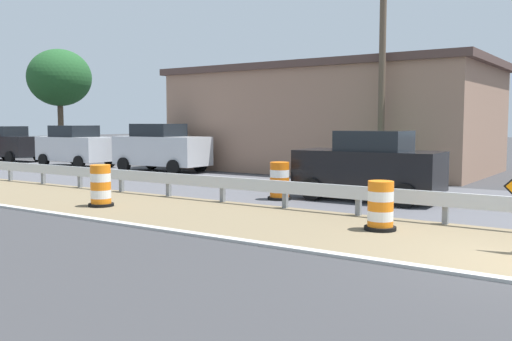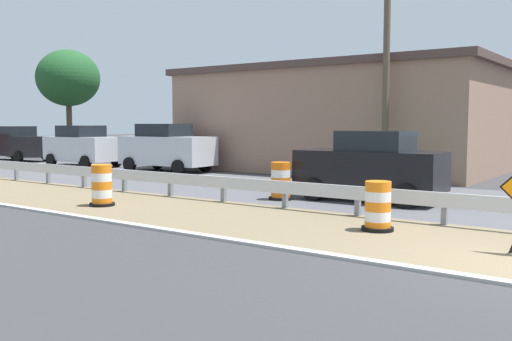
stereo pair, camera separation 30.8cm
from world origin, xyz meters
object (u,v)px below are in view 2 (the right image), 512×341
object	(u,v)px
car_trailing_far_lane	(371,166)
utility_pole_near	(386,55)
car_mid_far_lane	(15,143)
traffic_barrel_mid	(102,187)
car_distant_a	(167,148)
traffic_barrel_close	(281,183)
traffic_barrel_nearest	(378,209)
car_trailing_near_lane	(83,146)

from	to	relation	value
car_trailing_far_lane	utility_pole_near	xyz separation A→B (m)	(4.59, 1.53, 3.62)
car_mid_far_lane	car_trailing_far_lane	world-z (taller)	car_mid_far_lane
traffic_barrel_mid	car_distant_a	size ratio (longest dim) A/B	0.25
car_distant_a	utility_pole_near	size ratio (longest dim) A/B	0.50
traffic_barrel_close	utility_pole_near	world-z (taller)	utility_pole_near
traffic_barrel_nearest	car_trailing_far_lane	world-z (taller)	car_trailing_far_lane
traffic_barrel_close	car_mid_far_lane	size ratio (longest dim) A/B	0.23
traffic_barrel_mid	car_distant_a	bearing A→B (deg)	35.26
car_distant_a	utility_pole_near	distance (m)	10.49
car_trailing_near_lane	car_trailing_far_lane	distance (m)	17.10
traffic_barrel_mid	car_trailing_far_lane	size ratio (longest dim) A/B	0.27
car_mid_far_lane	traffic_barrel_close	bearing A→B (deg)	-14.52
car_trailing_near_lane	car_mid_far_lane	bearing A→B (deg)	177.23
traffic_barrel_nearest	utility_pole_near	bearing A→B (deg)	22.13
traffic_barrel_close	utility_pole_near	bearing A→B (deg)	-6.18
traffic_barrel_close	traffic_barrel_mid	size ratio (longest dim) A/B	0.98
traffic_barrel_nearest	car_distant_a	distance (m)	15.27
traffic_barrel_close	utility_pole_near	size ratio (longest dim) A/B	0.12
traffic_barrel_mid	car_trailing_near_lane	bearing A→B (deg)	54.53
traffic_barrel_nearest	car_distant_a	bearing A→B (deg)	60.76
traffic_barrel_close	traffic_barrel_mid	bearing A→B (deg)	139.72
traffic_barrel_mid	utility_pole_near	distance (m)	11.15
traffic_barrel_nearest	traffic_barrel_mid	xyz separation A→B (m)	(-1.03, 7.32, 0.04)
car_mid_far_lane	traffic_barrel_nearest	bearing A→B (deg)	-18.29
car_trailing_far_lane	traffic_barrel_nearest	bearing A→B (deg)	113.91
traffic_barrel_nearest	utility_pole_near	size ratio (longest dim) A/B	0.11
traffic_barrel_mid	car_trailing_far_lane	distance (m)	7.36
traffic_barrel_mid	car_distant_a	xyz separation A→B (m)	(8.48, 6.00, 0.57)
traffic_barrel_mid	car_mid_far_lane	xyz separation A→B (m)	(8.56, 18.09, 0.50)
car_trailing_near_lane	traffic_barrel_mid	bearing A→B (deg)	-34.87
traffic_barrel_close	traffic_barrel_mid	xyz separation A→B (m)	(-3.75, 3.18, 0.01)
car_trailing_near_lane	utility_pole_near	world-z (taller)	utility_pole_near
car_trailing_far_lane	utility_pole_near	size ratio (longest dim) A/B	0.46
car_mid_far_lane	car_distant_a	distance (m)	12.09
traffic_barrel_nearest	car_distant_a	size ratio (longest dim) A/B	0.23
traffic_barrel_close	car_distant_a	size ratio (longest dim) A/B	0.24
traffic_barrel_nearest	utility_pole_near	world-z (taller)	utility_pole_near
car_trailing_near_lane	utility_pole_near	size ratio (longest dim) A/B	0.47
car_trailing_near_lane	traffic_barrel_close	bearing A→B (deg)	-16.20
car_mid_far_lane	utility_pole_near	size ratio (longest dim) A/B	0.53
traffic_barrel_close	car_trailing_far_lane	bearing A→B (deg)	-59.20
traffic_barrel_mid	car_mid_far_lane	world-z (taller)	car_mid_far_lane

